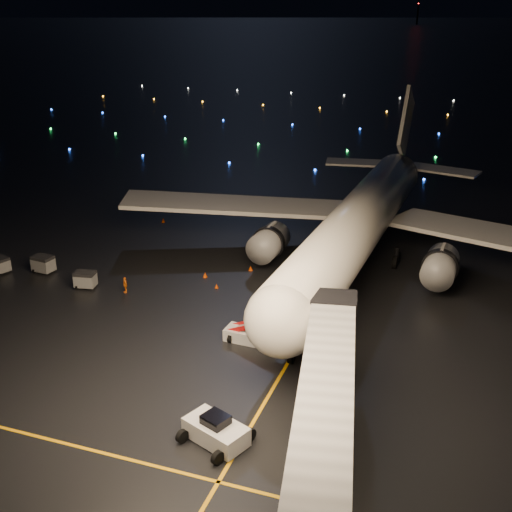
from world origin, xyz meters
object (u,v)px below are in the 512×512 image
(belt_loader, at_px, (252,324))
(baggage_cart_1, at_px, (43,264))
(crew_c, at_px, (125,285))
(baggage_cart_0, at_px, (85,280))
(baggage_cart_2, at_px, (0,265))
(pushback_tug, at_px, (216,429))
(airliner, at_px, (367,186))

(belt_loader, height_order, baggage_cart_1, belt_loader)
(crew_c, height_order, baggage_cart_0, baggage_cart_0)
(baggage_cart_2, bearing_deg, pushback_tug, -10.84)
(belt_loader, xyz_separation_m, baggage_cart_1, (-24.83, 6.38, -0.70))
(belt_loader, bearing_deg, baggage_cart_0, 169.26)
(airliner, distance_m, baggage_cart_1, 34.17)
(baggage_cart_0, bearing_deg, pushback_tug, -49.79)
(crew_c, xyz_separation_m, baggage_cart_2, (-14.53, 0.16, 0.00))
(baggage_cart_0, bearing_deg, baggage_cart_1, 153.24)
(airliner, bearing_deg, baggage_cart_0, -141.56)
(belt_loader, xyz_separation_m, baggage_cart_0, (-18.66, 4.55, -0.76))
(belt_loader, height_order, crew_c, belt_loader)
(baggage_cart_0, bearing_deg, baggage_cart_2, 167.32)
(belt_loader, bearing_deg, baggage_cart_2, 173.18)
(airliner, relative_size, baggage_cart_1, 26.65)
(belt_loader, xyz_separation_m, baggage_cart_2, (-29.03, 5.00, -0.79))
(pushback_tug, relative_size, baggage_cart_2, 2.18)
(pushback_tug, distance_m, crew_c, 24.18)
(belt_loader, relative_size, baggage_cart_2, 3.50)
(baggage_cart_0, bearing_deg, belt_loader, -23.88)
(baggage_cart_2, bearing_deg, airliner, 44.84)
(airliner, height_order, baggage_cart_2, airliner)
(crew_c, xyz_separation_m, baggage_cart_1, (-10.33, 1.54, 0.09))
(baggage_cart_0, bearing_deg, airliner, 25.76)
(baggage_cart_1, bearing_deg, airliner, 33.83)
(crew_c, relative_size, baggage_cart_0, 0.82)
(baggage_cart_1, relative_size, baggage_cart_2, 1.10)
(baggage_cart_0, relative_size, baggage_cart_2, 1.03)
(baggage_cart_0, height_order, baggage_cart_2, baggage_cart_0)
(belt_loader, distance_m, baggage_cart_1, 25.64)
(airliner, relative_size, belt_loader, 8.41)
(pushback_tug, bearing_deg, baggage_cart_0, 162.12)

